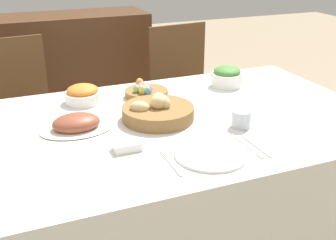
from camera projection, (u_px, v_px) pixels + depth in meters
dining_table at (161, 198)px, 1.92m from camera, size 1.89×1.08×0.76m
chair_far_left at (18, 119)px, 2.43m from camera, size 0.46×0.46×0.96m
chair_far_right at (186, 95)px, 2.80m from camera, size 0.47×0.47×0.96m
sideboard at (57, 81)px, 3.16m from camera, size 1.37×0.44×0.97m
bread_basket at (158, 111)px, 1.78m from camera, size 0.31×0.31×0.11m
egg_basket at (146, 92)px, 2.04m from camera, size 0.21×0.21×0.08m
ham_platter at (76, 124)px, 1.69m from camera, size 0.29×0.21×0.07m
green_salad_bowl at (227, 77)px, 2.19m from camera, size 0.16×0.16×0.10m
carrot_bowl at (83, 94)px, 1.97m from camera, size 0.17×0.17×0.09m
dinner_plate at (211, 154)px, 1.49m from camera, size 0.26×0.26×0.01m
fork at (170, 163)px, 1.44m from camera, size 0.01×0.19×0.00m
knife at (249, 147)px, 1.55m from camera, size 0.01×0.19×0.00m
spoon at (256, 146)px, 1.56m from camera, size 0.01×0.19×0.00m
drinking_cup at (241, 119)px, 1.71m from camera, size 0.08×0.08×0.07m
butter_dish at (127, 146)px, 1.53m from camera, size 0.10×0.06×0.03m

